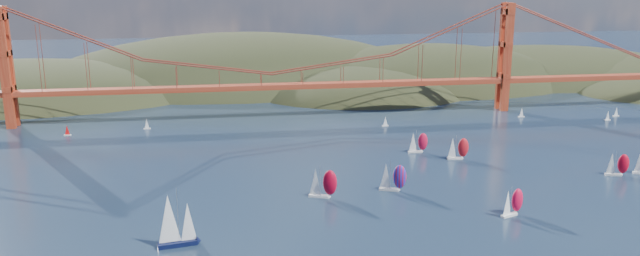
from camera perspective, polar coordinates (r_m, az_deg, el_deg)
The scene contains 15 objects.
headlands at distance 411.99m, azimuth 0.70°, elevation 2.49°, with size 725.00×225.00×96.00m.
bridge at distance 302.67m, azimuth -4.84°, elevation 6.89°, with size 552.00×12.00×55.00m.
sloop_navy at distance 166.44m, azimuth -13.16°, elevation -8.27°, with size 10.54×6.60×15.77m.
racer_0 at distance 197.01m, azimuth 0.21°, elevation -5.01°, with size 9.32×6.18×10.43m.
racer_1 at distance 191.09m, azimuth 17.17°, elevation -6.47°, with size 8.07×5.45×9.03m.
racer_2 at distance 241.86m, azimuth 25.52°, elevation -2.99°, with size 7.94×4.62×8.90m.
racer_3 at distance 243.04m, azimuth 12.47°, elevation -1.80°, with size 8.28×3.71×9.38m.
racer_5 at distance 249.41m, azimuth 8.92°, elevation -1.29°, with size 7.74×3.13×8.93m.
racer_rwb at distance 204.47m, azimuth 6.63°, elevation -4.44°, with size 9.02×6.01×10.09m.
distant_boat_2 at distance 294.17m, azimuth -22.12°, elevation -0.20°, with size 3.00×2.00×4.70m.
distant_boat_3 at distance 294.91m, azimuth -15.56°, elevation 0.36°, with size 3.00×2.00×4.70m.
distant_boat_4 at distance 323.90m, azimuth 17.95°, elevation 1.37°, with size 3.00×2.00×4.70m.
distant_boat_5 at distance 331.83m, azimuth 24.82°, elevation 1.04°, with size 3.00×2.00×4.70m.
distant_boat_6 at distance 343.25m, azimuth 25.47°, elevation 1.36°, with size 3.00×2.00×4.70m.
distant_boat_8 at distance 291.10m, azimuth 6.00°, elevation 0.62°, with size 3.00×2.00×4.70m.
Camera 1 is at (-24.69, -119.61, 68.57)m, focal length 35.00 mm.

